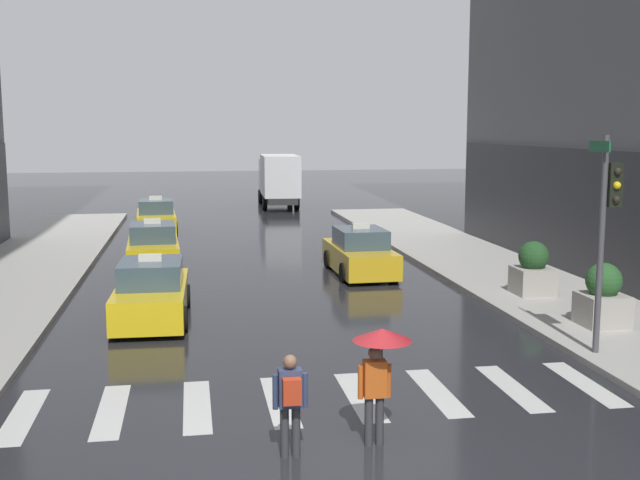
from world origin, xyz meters
The scene contains 12 objects.
ground_plane centered at (0.00, 0.00, 0.00)m, with size 160.00×160.00×0.00m, color #26262B.
crosswalk_markings centered at (0.00, 3.00, 0.00)m, with size 11.30×2.80×0.01m.
traffic_light_pole centered at (6.58, 4.54, 3.26)m, with size 0.44×0.84×4.80m.
taxi_lead centered at (-3.42, 9.72, 0.72)m, with size 2.01×4.58×1.80m.
taxi_second centered at (3.45, 15.22, 0.72)m, with size 2.00×4.57×1.80m.
taxi_third centered at (-3.75, 17.85, 0.72)m, with size 2.08×4.61×1.80m.
taxi_fourth centered at (-4.03, 27.35, 0.72)m, with size 2.11×4.62×1.80m.
box_truck centered at (3.23, 38.46, 1.85)m, with size 2.46×7.60×3.35m.
pedestrian_with_umbrella centered at (0.58, 0.73, 1.52)m, with size 0.96×0.96×1.94m.
pedestrian_with_backpack centered at (-0.89, 0.46, 0.97)m, with size 0.55×0.43×1.65m.
planter_near_corner centered at (7.84, 6.72, 0.87)m, with size 1.10×1.10×1.60m.
planter_mid_block centered at (7.70, 10.50, 0.87)m, with size 1.10×1.10×1.60m.
Camera 1 is at (-2.34, -11.00, 5.13)m, focal length 43.70 mm.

